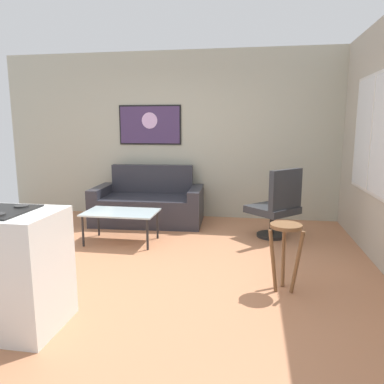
{
  "coord_description": "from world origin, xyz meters",
  "views": [
    {
      "loc": [
        1.19,
        -3.84,
        1.57
      ],
      "look_at": [
        0.4,
        0.9,
        0.7
      ],
      "focal_mm": 34.45,
      "sensor_mm": 36.0,
      "label": 1
    }
  ],
  "objects_px": {
    "wall_painting": "(150,125)",
    "couch": "(149,205)",
    "armchair": "(277,205)",
    "bar_stool": "(285,241)",
    "coffee_table": "(121,214)"
  },
  "relations": [
    {
      "from": "couch",
      "to": "wall_painting",
      "type": "distance_m",
      "value": 1.39
    },
    {
      "from": "wall_painting",
      "to": "couch",
      "type": "bearing_deg",
      "value": -78.81
    },
    {
      "from": "wall_painting",
      "to": "coffee_table",
      "type": "bearing_deg",
      "value": -88.84
    },
    {
      "from": "couch",
      "to": "bar_stool",
      "type": "distance_m",
      "value": 3.02
    },
    {
      "from": "armchair",
      "to": "bar_stool",
      "type": "height_order",
      "value": "armchair"
    },
    {
      "from": "armchair",
      "to": "bar_stool",
      "type": "bearing_deg",
      "value": -90.89
    },
    {
      "from": "coffee_table",
      "to": "bar_stool",
      "type": "height_order",
      "value": "bar_stool"
    },
    {
      "from": "couch",
      "to": "armchair",
      "type": "bearing_deg",
      "value": -15.51
    },
    {
      "from": "couch",
      "to": "wall_painting",
      "type": "height_order",
      "value": "wall_painting"
    },
    {
      "from": "coffee_table",
      "to": "bar_stool",
      "type": "distance_m",
      "value": 2.37
    },
    {
      "from": "couch",
      "to": "armchair",
      "type": "height_order",
      "value": "armchair"
    },
    {
      "from": "armchair",
      "to": "bar_stool",
      "type": "relative_size",
      "value": 1.51
    },
    {
      "from": "armchair",
      "to": "couch",
      "type": "bearing_deg",
      "value": 164.49
    },
    {
      "from": "coffee_table",
      "to": "armchair",
      "type": "height_order",
      "value": "armchair"
    },
    {
      "from": "armchair",
      "to": "wall_painting",
      "type": "relative_size",
      "value": 0.91
    }
  ]
}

